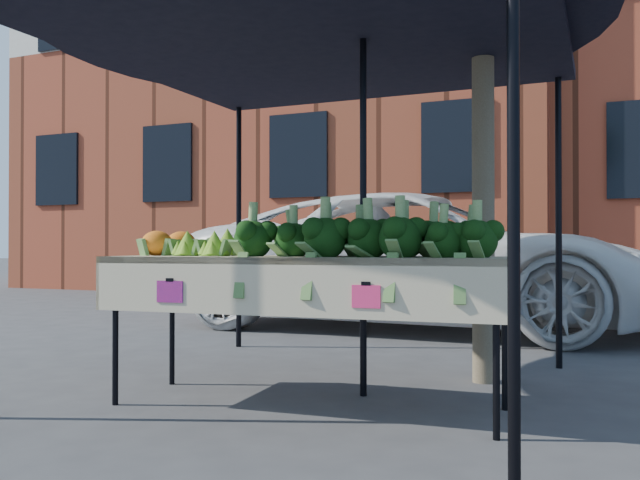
{
  "coord_description": "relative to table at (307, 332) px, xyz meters",
  "views": [
    {
      "loc": [
        1.83,
        -3.54,
        0.96
      ],
      "look_at": [
        0.21,
        0.3,
        1.0
      ],
      "focal_mm": 37.48,
      "sensor_mm": 36.0,
      "label": 1
    }
  ],
  "objects": [
    {
      "name": "ground",
      "position": [
        -0.21,
        -0.1,
        -0.45
      ],
      "size": [
        90.0,
        90.0,
        0.0
      ],
      "primitive_type": "plane",
      "color": "#343437"
    },
    {
      "name": "table",
      "position": [
        0.0,
        0.0,
        0.0
      ],
      "size": [
        2.45,
        0.96,
        0.9
      ],
      "color": "beige",
      "rests_on": "ground"
    },
    {
      "name": "canopy",
      "position": [
        -0.14,
        0.5,
        0.92
      ],
      "size": [
        3.16,
        3.16,
        2.74
      ],
      "primitive_type": null,
      "color": "black",
      "rests_on": "ground"
    },
    {
      "name": "broccoli_heap",
      "position": [
        0.36,
        0.03,
        0.6
      ],
      "size": [
        1.57,
        0.6,
        0.3
      ],
      "primitive_type": "ellipsoid",
      "color": "black",
      "rests_on": "table"
    },
    {
      "name": "romanesco_cluster",
      "position": [
        -0.66,
        -0.01,
        0.56
      ],
      "size": [
        0.46,
        0.5,
        0.23
      ],
      "primitive_type": "ellipsoid",
      "color": "#8DB828",
      "rests_on": "table"
    },
    {
      "name": "cauliflower_pair",
      "position": [
        -1.03,
        0.07,
        0.55
      ],
      "size": [
        0.26,
        0.46,
        0.21
      ],
      "primitive_type": "ellipsoid",
      "color": "orange",
      "rests_on": "table"
    },
    {
      "name": "vehicle",
      "position": [
        -0.34,
        4.15,
        2.42
      ],
      "size": [
        1.66,
        2.69,
        5.75
      ],
      "primitive_type": "imported",
      "rotation": [
        0.0,
        0.0,
        1.55
      ],
      "color": "white",
      "rests_on": "ground"
    },
    {
      "name": "street_tree",
      "position": [
        0.85,
        1.16,
        1.81
      ],
      "size": [
        2.29,
        2.29,
        4.51
      ],
      "primitive_type": null,
      "color": "#1E4C14",
      "rests_on": "ground"
    },
    {
      "name": "building_left",
      "position": [
        -5.21,
        11.9,
        4.05
      ],
      "size": [
        12.0,
        8.0,
        9.0
      ],
      "primitive_type": "cube",
      "color": "brown",
      "rests_on": "ground"
    }
  ]
}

